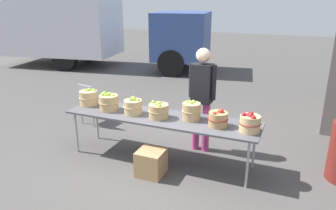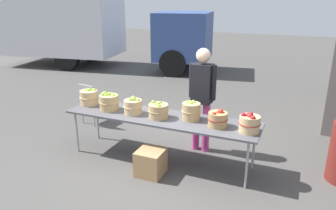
# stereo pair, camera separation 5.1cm
# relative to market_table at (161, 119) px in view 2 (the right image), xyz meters

# --- Properties ---
(ground_plane) EXTENTS (40.00, 40.00, 0.00)m
(ground_plane) POSITION_rel_market_table_xyz_m (0.00, 0.00, -0.72)
(ground_plane) COLOR #474442
(market_table) EXTENTS (3.10, 0.76, 0.75)m
(market_table) POSITION_rel_market_table_xyz_m (0.00, 0.00, 0.00)
(market_table) COLOR #4C4C51
(market_table) RESTS_ON ground
(apple_basket_green_0) EXTENTS (0.33, 0.33, 0.29)m
(apple_basket_green_0) POSITION_rel_market_table_xyz_m (-1.39, 0.06, 0.17)
(apple_basket_green_0) COLOR tan
(apple_basket_green_0) RESTS_ON market_table
(apple_basket_green_1) EXTENTS (0.33, 0.33, 0.31)m
(apple_basket_green_1) POSITION_rel_market_table_xyz_m (-0.92, -0.04, 0.17)
(apple_basket_green_1) COLOR tan
(apple_basket_green_1) RESTS_ON market_table
(apple_basket_green_2) EXTENTS (0.31, 0.31, 0.28)m
(apple_basket_green_2) POSITION_rel_market_table_xyz_m (-0.46, -0.05, 0.16)
(apple_basket_green_2) COLOR tan
(apple_basket_green_2) RESTS_ON market_table
(apple_basket_green_3) EXTENTS (0.33, 0.33, 0.28)m
(apple_basket_green_3) POSITION_rel_market_table_xyz_m (-0.01, -0.06, 0.15)
(apple_basket_green_3) COLOR tan
(apple_basket_green_3) RESTS_ON market_table
(apple_basket_green_4) EXTENTS (0.30, 0.30, 0.29)m
(apple_basket_green_4) POSITION_rel_market_table_xyz_m (0.48, 0.08, 0.17)
(apple_basket_green_4) COLOR tan
(apple_basket_green_4) RESTS_ON market_table
(apple_basket_red_0) EXTENTS (0.30, 0.30, 0.26)m
(apple_basket_red_0) POSITION_rel_market_table_xyz_m (0.93, -0.03, 0.15)
(apple_basket_red_0) COLOR #A87F51
(apple_basket_red_0) RESTS_ON market_table
(apple_basket_red_1) EXTENTS (0.30, 0.30, 0.29)m
(apple_basket_red_1) POSITION_rel_market_table_xyz_m (1.38, -0.07, 0.17)
(apple_basket_red_1) COLOR tan
(apple_basket_red_1) RESTS_ON market_table
(vendor_adult) EXTENTS (0.47, 0.25, 1.77)m
(vendor_adult) POSITION_rel_market_table_xyz_m (0.48, 0.61, 0.33)
(vendor_adult) COLOR #CC3F8C
(vendor_adult) RESTS_ON ground
(box_truck) EXTENTS (7.94, 3.34, 2.75)m
(box_truck) POSITION_rel_market_table_xyz_m (-5.58, 5.85, 0.77)
(box_truck) COLOR silver
(box_truck) RESTS_ON ground
(folding_chair) EXTENTS (0.47, 0.47, 0.86)m
(folding_chair) POSITION_rel_market_table_xyz_m (-1.99, 0.88, -0.21)
(folding_chair) COLOR #99999E
(folding_chair) RESTS_ON ground
(produce_crate) EXTENTS (0.39, 0.39, 0.39)m
(produce_crate) POSITION_rel_market_table_xyz_m (0.05, -0.48, -0.52)
(produce_crate) COLOR #A87F51
(produce_crate) RESTS_ON ground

